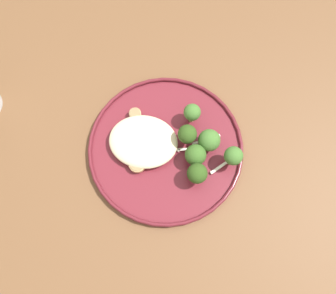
% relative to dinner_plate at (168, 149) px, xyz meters
% --- Properties ---
extents(ground, '(6.00, 6.00, 0.00)m').
position_rel_dinner_plate_xyz_m(ground, '(0.00, -0.05, -0.75)').
color(ground, '#2D2B28').
extents(wooden_dining_table, '(1.40, 1.00, 0.74)m').
position_rel_dinner_plate_xyz_m(wooden_dining_table, '(0.00, -0.05, -0.09)').
color(wooden_dining_table, brown).
rests_on(wooden_dining_table, ground).
extents(dinner_plate, '(0.29, 0.29, 0.02)m').
position_rel_dinner_plate_xyz_m(dinner_plate, '(0.00, 0.00, 0.00)').
color(dinner_plate, maroon).
rests_on(dinner_plate, wooden_dining_table).
extents(noodle_bed, '(0.13, 0.10, 0.03)m').
position_rel_dinner_plate_xyz_m(noodle_bed, '(0.05, -0.00, 0.02)').
color(noodle_bed, beige).
rests_on(noodle_bed, dinner_plate).
extents(seared_scallop_center_golden, '(0.03, 0.03, 0.01)m').
position_rel_dinner_plate_xyz_m(seared_scallop_center_golden, '(0.07, -0.00, 0.01)').
color(seared_scallop_center_golden, beige).
rests_on(seared_scallop_center_golden, dinner_plate).
extents(seared_scallop_right_edge, '(0.03, 0.03, 0.01)m').
position_rel_dinner_plate_xyz_m(seared_scallop_right_edge, '(0.06, 0.01, 0.01)').
color(seared_scallop_right_edge, '#E5C689').
rests_on(seared_scallop_right_edge, dinner_plate).
extents(seared_scallop_large_seared, '(0.03, 0.03, 0.01)m').
position_rel_dinner_plate_xyz_m(seared_scallop_large_seared, '(0.05, -0.00, 0.01)').
color(seared_scallop_large_seared, beige).
rests_on(seared_scallop_large_seared, dinner_plate).
extents(seared_scallop_rear_pale, '(0.02, 0.02, 0.02)m').
position_rel_dinner_plate_xyz_m(seared_scallop_rear_pale, '(0.04, -0.03, 0.01)').
color(seared_scallop_rear_pale, beige).
rests_on(seared_scallop_rear_pale, dinner_plate).
extents(seared_scallop_front_small, '(0.03, 0.03, 0.01)m').
position_rel_dinner_plate_xyz_m(seared_scallop_front_small, '(0.05, 0.04, 0.01)').
color(seared_scallop_front_small, '#DBB77A').
rests_on(seared_scallop_front_small, dinner_plate).
extents(seared_scallop_left_edge, '(0.02, 0.02, 0.01)m').
position_rel_dinner_plate_xyz_m(seared_scallop_left_edge, '(0.07, -0.05, 0.01)').
color(seared_scallop_left_edge, '#DBB77A').
rests_on(seared_scallop_left_edge, dinner_plate).
extents(broccoli_floret_near_rim, '(0.03, 0.03, 0.06)m').
position_rel_dinner_plate_xyz_m(broccoli_floret_near_rim, '(-0.03, -0.02, 0.04)').
color(broccoli_floret_near_rim, '#7A994C').
rests_on(broccoli_floret_near_rim, dinner_plate).
extents(broccoli_floret_beside_noodles, '(0.03, 0.03, 0.06)m').
position_rel_dinner_plate_xyz_m(broccoli_floret_beside_noodles, '(-0.12, 0.01, 0.04)').
color(broccoli_floret_beside_noodles, '#89A356').
rests_on(broccoli_floret_beside_noodles, dinner_plate).
extents(broccoli_floret_front_edge, '(0.04, 0.04, 0.05)m').
position_rel_dinner_plate_xyz_m(broccoli_floret_front_edge, '(-0.05, 0.01, 0.03)').
color(broccoli_floret_front_edge, '#7A994C').
rests_on(broccoli_floret_front_edge, dinner_plate).
extents(broccoli_floret_left_leaning, '(0.04, 0.04, 0.05)m').
position_rel_dinner_plate_xyz_m(broccoli_floret_left_leaning, '(-0.06, 0.05, 0.03)').
color(broccoli_floret_left_leaning, '#89A356').
rests_on(broccoli_floret_left_leaning, dinner_plate).
extents(broccoli_floret_tall_stalk, '(0.03, 0.03, 0.05)m').
position_rel_dinner_plate_xyz_m(broccoli_floret_tall_stalk, '(-0.03, -0.06, 0.04)').
color(broccoli_floret_tall_stalk, '#89A356').
rests_on(broccoli_floret_tall_stalk, dinner_plate).
extents(broccoli_floret_right_tilted, '(0.04, 0.04, 0.05)m').
position_rel_dinner_plate_xyz_m(broccoli_floret_right_tilted, '(-0.07, -0.02, 0.03)').
color(broccoli_floret_right_tilted, '#89A356').
rests_on(broccoli_floret_right_tilted, dinner_plate).
extents(onion_sliver_long_sliver, '(0.04, 0.01, 0.00)m').
position_rel_dinner_plate_xyz_m(onion_sliver_long_sliver, '(-0.04, -0.00, 0.01)').
color(onion_sliver_long_sliver, silver).
rests_on(onion_sliver_long_sliver, dinner_plate).
extents(onion_sliver_short_strip, '(0.05, 0.03, 0.00)m').
position_rel_dinner_plate_xyz_m(onion_sliver_short_strip, '(-0.07, -0.03, 0.01)').
color(onion_sliver_short_strip, silver).
rests_on(onion_sliver_short_strip, dinner_plate).
extents(onion_sliver_pale_crescent, '(0.04, 0.02, 0.00)m').
position_rel_dinner_plate_xyz_m(onion_sliver_pale_crescent, '(-0.00, -0.01, 0.01)').
color(onion_sliver_pale_crescent, silver).
rests_on(onion_sliver_pale_crescent, dinner_plate).
extents(onion_sliver_curled_piece, '(0.03, 0.03, 0.00)m').
position_rel_dinner_plate_xyz_m(onion_sliver_curled_piece, '(-0.10, 0.02, 0.01)').
color(onion_sliver_curled_piece, silver).
rests_on(onion_sliver_curled_piece, dinner_plate).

